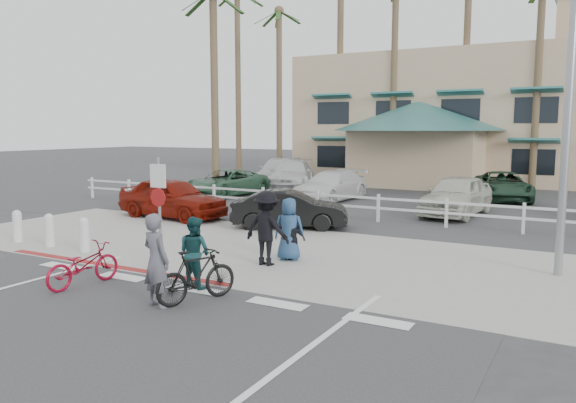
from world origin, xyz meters
The scene contains 35 objects.
ground centered at (0.00, 0.00, 0.00)m, with size 140.00×140.00×0.00m, color #333335.
bike_path centered at (0.00, -2.00, 0.00)m, with size 12.00×16.00×0.01m, color #333335.
sidewalk_plaza centered at (0.00, 4.50, 0.01)m, with size 22.00×7.00×0.01m, color gray.
cross_street centered at (0.00, 8.50, 0.00)m, with size 40.00×5.00×0.01m, color #333335.
parking_lot centered at (0.00, 18.00, 0.00)m, with size 50.00×16.00×0.01m, color #333335.
curb_red centered at (-3.00, 1.20, 0.01)m, with size 7.00×0.25×0.02m, color maroon.
rail_fence centered at (0.50, 10.50, 0.50)m, with size 29.40×0.16×1.00m, color silver, non-canonical shape.
building centered at (2.00, 31.00, 5.65)m, with size 28.00×16.00×11.30m, color #D0B28E, non-canonical shape.
sign_post centered at (-2.30, 2.20, 1.45)m, with size 0.50×0.10×2.90m, color gray, non-canonical shape.
bollard_0 centered at (-4.80, 2.00, 0.47)m, with size 0.26×0.26×0.95m, color silver, non-canonical shape.
bollard_1 centered at (-6.20, 2.00, 0.47)m, with size 0.26×0.26×0.95m, color silver, non-canonical shape.
bollard_2 centered at (-7.60, 2.00, 0.47)m, with size 0.26×0.26×0.95m, color silver, non-canonical shape.
streetlight_0 centered at (6.50, 5.50, 4.50)m, with size 0.60×2.00×9.00m, color gray, non-canonical shape.
palm_0 centered at (-16.00, 26.00, 7.50)m, with size 4.00×4.00×15.00m, color #204119, non-canonical shape.
palm_1 centered at (-12.00, 25.00, 6.50)m, with size 4.00×4.00×13.00m, color #204119, non-canonical shape.
palm_2 centered at (-8.00, 26.00, 8.00)m, with size 4.00×4.00×16.00m, color #204119, non-canonical shape.
palm_3 centered at (-4.00, 25.00, 7.00)m, with size 4.00×4.00×14.00m, color #204119, non-canonical shape.
palm_4 centered at (0.00, 26.00, 7.50)m, with size 4.00×4.00×15.00m, color #204119, non-canonical shape.
palm_5 centered at (4.00, 25.00, 6.50)m, with size 4.00×4.00×13.00m, color #204119, non-canonical shape.
palm_10 centered at (-10.00, 15.00, 6.00)m, with size 4.00×4.00×12.00m, color #204119, non-canonical shape.
bike_red centered at (-2.21, -0.30, 0.45)m, with size 0.60×1.72×0.90m, color maroon.
rider_red centered at (0.12, -0.61, 0.88)m, with size 0.65×0.42×1.77m, color #53535C.
bike_black centered at (0.57, -0.02, 0.52)m, with size 0.48×1.72×1.03m, color black.
rider_black centered at (-0.08, 0.77, 0.75)m, with size 0.73×0.57×1.50m, color #12393C.
pedestrian_a centered at (0.23, 3.15, 0.91)m, with size 1.17×0.67×1.81m, color black.
pedestrian_child centered at (0.56, 3.86, 0.54)m, with size 0.63×0.26×1.08m, color black.
pedestrian_b centered at (0.45, 3.86, 0.80)m, with size 0.78×0.51×1.59m, color navy.
car_white_sedan centered at (-1.76, 7.91, 0.63)m, with size 1.34×3.84×1.26m, color black.
car_red_compact centered at (-6.65, 7.71, 0.76)m, with size 1.78×4.43×1.51m, color #6E1006.
lot_car_0 centered at (-8.84, 14.25, 0.65)m, with size 2.17×4.70×1.31m, color #305A40.
lot_car_1 centered at (-3.59, 15.15, 0.68)m, with size 1.91×4.70×1.36m, color silver.
lot_car_2 centered at (2.47, 13.47, 0.77)m, with size 1.82×4.53×1.54m, color beige.
lot_car_4 centered at (-7.67, 18.83, 0.78)m, with size 2.18×5.36×1.55m, color silver.
lot_car_5 centered at (3.31, 19.13, 0.66)m, with size 2.19×4.76×1.32m, color #1C3A28.
lot_car_6 centered at (-9.39, 20.45, 0.77)m, with size 2.15×5.28×1.53m, color silver.
Camera 1 is at (7.16, -8.28, 3.30)m, focal length 35.00 mm.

